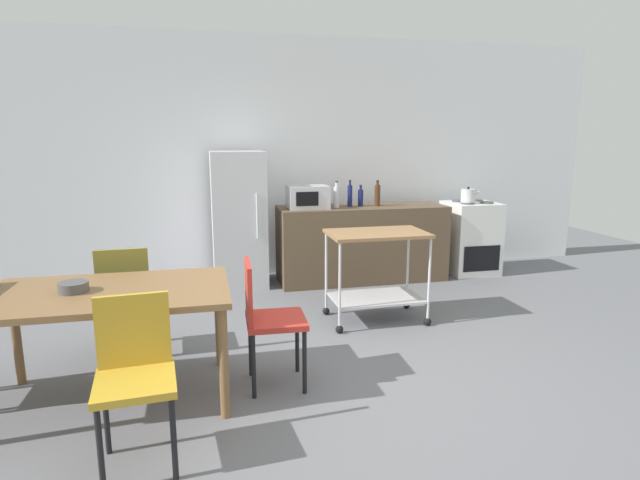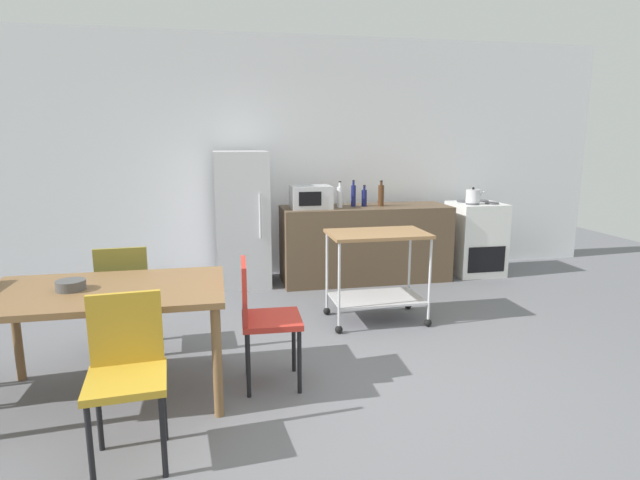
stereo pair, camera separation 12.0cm
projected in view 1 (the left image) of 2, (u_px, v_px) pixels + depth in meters
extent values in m
plane|color=slate|center=(350.00, 385.00, 3.60)|extent=(12.00, 12.00, 0.00)
cube|color=white|center=(279.00, 158.00, 6.38)|extent=(8.40, 0.12, 2.90)
cube|color=brown|center=(362.00, 243.00, 6.20)|extent=(2.00, 0.64, 0.90)
cube|color=brown|center=(109.00, 293.00, 3.27)|extent=(1.50, 0.90, 0.04)
cylinder|color=brown|center=(224.00, 363.00, 3.12)|extent=(0.06, 0.06, 0.71)
cylinder|color=brown|center=(16.00, 336.00, 3.56)|extent=(0.06, 0.06, 0.71)
cylinder|color=brown|center=(219.00, 320.00, 3.87)|extent=(0.06, 0.06, 0.71)
cube|color=gold|center=(135.00, 383.00, 2.63)|extent=(0.43, 0.43, 0.04)
cube|color=gold|center=(133.00, 330.00, 2.75)|extent=(0.38, 0.06, 0.40)
cylinder|color=black|center=(100.00, 451.00, 2.47)|extent=(0.03, 0.03, 0.45)
cylinder|color=black|center=(174.00, 439.00, 2.57)|extent=(0.03, 0.03, 0.45)
cylinder|color=black|center=(106.00, 416.00, 2.78)|extent=(0.03, 0.03, 0.45)
cylinder|color=black|center=(171.00, 406.00, 2.89)|extent=(0.03, 0.03, 0.45)
cube|color=#B72D23|center=(276.00, 320.00, 3.53)|extent=(0.41, 0.41, 0.04)
cube|color=#B72D23|center=(249.00, 291.00, 3.45)|extent=(0.04, 0.38, 0.40)
cylinder|color=black|center=(305.00, 362.00, 3.45)|extent=(0.03, 0.03, 0.45)
cylinder|color=black|center=(297.00, 343.00, 3.77)|extent=(0.03, 0.03, 0.45)
cylinder|color=black|center=(254.00, 366.00, 3.38)|extent=(0.03, 0.03, 0.45)
cylinder|color=black|center=(251.00, 346.00, 3.71)|extent=(0.03, 0.03, 0.45)
cube|color=olive|center=(127.00, 296.00, 4.06)|extent=(0.42, 0.42, 0.04)
cube|color=olive|center=(122.00, 275.00, 3.85)|extent=(0.38, 0.05, 0.40)
cylinder|color=black|center=(152.00, 317.00, 4.31)|extent=(0.03, 0.03, 0.45)
cylinder|color=black|center=(109.00, 321.00, 4.22)|extent=(0.03, 0.03, 0.45)
cylinder|color=black|center=(150.00, 331.00, 3.99)|extent=(0.03, 0.03, 0.45)
cylinder|color=black|center=(103.00, 336.00, 3.90)|extent=(0.03, 0.03, 0.45)
cube|color=white|center=(470.00, 238.00, 6.54)|extent=(0.60, 0.60, 0.90)
cube|color=black|center=(482.00, 259.00, 6.29)|extent=(0.48, 0.01, 0.32)
cylinder|color=#47474C|center=(468.00, 203.00, 6.30)|extent=(0.16, 0.16, 0.02)
cylinder|color=#47474C|center=(487.00, 203.00, 6.36)|extent=(0.16, 0.16, 0.02)
cylinder|color=#47474C|center=(458.00, 201.00, 6.53)|extent=(0.16, 0.16, 0.02)
cylinder|color=#47474C|center=(477.00, 200.00, 6.59)|extent=(0.16, 0.16, 0.02)
cube|color=silver|center=(239.00, 220.00, 5.91)|extent=(0.60, 0.60, 1.55)
cylinder|color=silver|center=(257.00, 216.00, 5.63)|extent=(0.02, 0.02, 0.50)
cube|color=olive|center=(377.00, 233.00, 4.73)|extent=(0.90, 0.56, 0.03)
cube|color=silver|center=(376.00, 298.00, 4.85)|extent=(0.83, 0.52, 0.02)
cylinder|color=silver|center=(340.00, 284.00, 4.47)|extent=(0.02, 0.02, 0.76)
sphere|color=black|center=(339.00, 329.00, 4.55)|extent=(0.07, 0.07, 0.07)
cylinder|color=silver|center=(429.00, 278.00, 4.66)|extent=(0.02, 0.02, 0.76)
sphere|color=black|center=(427.00, 322.00, 4.74)|extent=(0.07, 0.07, 0.07)
cylinder|color=silver|center=(326.00, 270.00, 4.95)|extent=(0.02, 0.02, 0.76)
sphere|color=black|center=(326.00, 311.00, 5.03)|extent=(0.07, 0.07, 0.07)
cylinder|color=silver|center=(408.00, 265.00, 5.13)|extent=(0.02, 0.02, 0.76)
sphere|color=black|center=(406.00, 305.00, 5.22)|extent=(0.07, 0.07, 0.07)
cube|color=silver|center=(308.00, 197.00, 5.90)|extent=(0.46, 0.34, 0.26)
cube|color=black|center=(307.00, 199.00, 5.72)|extent=(0.25, 0.01, 0.16)
cylinder|color=silver|center=(337.00, 197.00, 5.97)|extent=(0.07, 0.07, 0.24)
cylinder|color=silver|center=(337.00, 185.00, 5.94)|extent=(0.03, 0.03, 0.05)
cylinder|color=black|center=(337.00, 182.00, 5.93)|extent=(0.03, 0.03, 0.01)
cylinder|color=navy|center=(350.00, 196.00, 6.07)|extent=(0.06, 0.06, 0.25)
cylinder|color=navy|center=(350.00, 183.00, 6.04)|extent=(0.03, 0.03, 0.05)
cylinder|color=black|center=(350.00, 181.00, 6.03)|extent=(0.03, 0.03, 0.01)
cylinder|color=navy|center=(361.00, 198.00, 6.10)|extent=(0.06, 0.06, 0.19)
cylinder|color=navy|center=(361.00, 188.00, 6.08)|extent=(0.03, 0.03, 0.04)
cylinder|color=black|center=(361.00, 185.00, 6.07)|extent=(0.03, 0.03, 0.01)
cylinder|color=#4C2D19|center=(377.00, 195.00, 6.10)|extent=(0.07, 0.07, 0.25)
cylinder|color=#4C2D19|center=(378.00, 183.00, 6.08)|extent=(0.03, 0.03, 0.04)
cylinder|color=black|center=(378.00, 181.00, 6.07)|extent=(0.03, 0.03, 0.01)
cylinder|color=#4C4C4C|center=(73.00, 287.00, 3.22)|extent=(0.18, 0.18, 0.06)
cylinder|color=silver|center=(468.00, 196.00, 6.31)|extent=(0.17, 0.17, 0.16)
sphere|color=black|center=(468.00, 188.00, 6.29)|extent=(0.03, 0.03, 0.03)
cylinder|color=silver|center=(477.00, 193.00, 6.33)|extent=(0.08, 0.02, 0.07)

